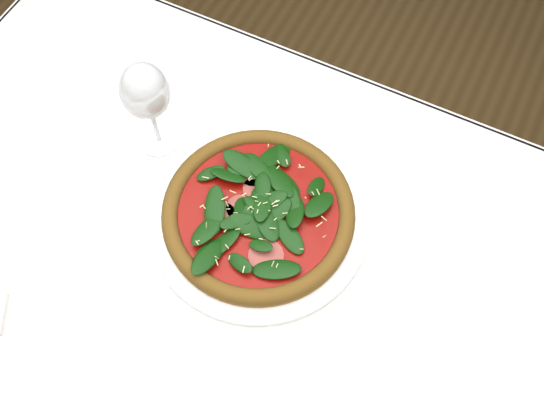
% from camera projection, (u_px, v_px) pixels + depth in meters
% --- Properties ---
extents(ground, '(6.00, 6.00, 0.00)m').
position_uv_depth(ground, '(242.00, 356.00, 1.61)').
color(ground, brown).
rests_on(ground, ground).
extents(dining_table, '(1.21, 0.81, 0.75)m').
position_uv_depth(dining_table, '(225.00, 270.00, 1.03)').
color(dining_table, silver).
rests_on(dining_table, ground).
extents(plate, '(0.35, 0.35, 0.01)m').
position_uv_depth(plate, '(259.00, 217.00, 0.95)').
color(plate, white).
rests_on(plate, dining_table).
extents(pizza, '(0.40, 0.40, 0.04)m').
position_uv_depth(pizza, '(258.00, 211.00, 0.93)').
color(pizza, '#9C6A25').
rests_on(pizza, plate).
extents(wine_glass, '(0.08, 0.08, 0.19)m').
position_uv_depth(wine_glass, '(145.00, 93.00, 0.91)').
color(wine_glass, silver).
rests_on(wine_glass, dining_table).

